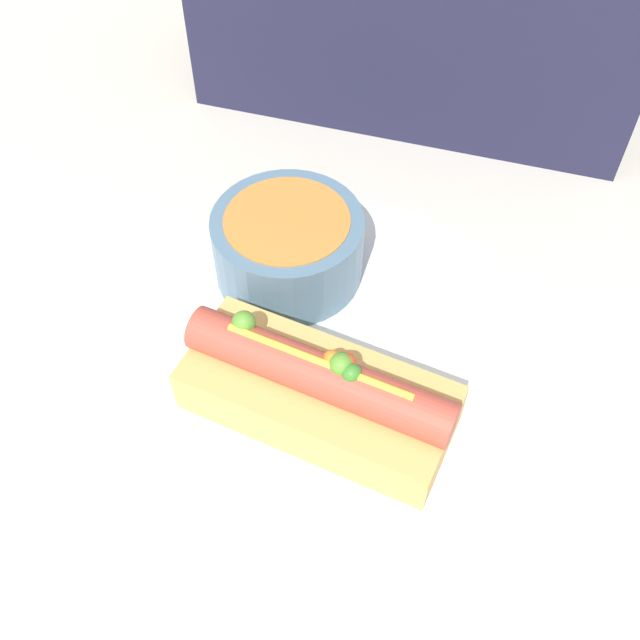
# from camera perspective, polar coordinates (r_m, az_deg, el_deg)

# --- Properties ---
(ground_plane) EXTENTS (4.00, 4.00, 0.00)m
(ground_plane) POSITION_cam_1_polar(r_m,az_deg,el_deg) (0.51, 0.00, -3.21)
(ground_plane) COLOR #BCB7AD
(dinner_plate) EXTENTS (0.30, 0.30, 0.02)m
(dinner_plate) POSITION_cam_1_polar(r_m,az_deg,el_deg) (0.51, 0.00, -2.70)
(dinner_plate) COLOR white
(dinner_plate) RESTS_ON ground_plane
(hot_dog) EXTENTS (0.17, 0.09, 0.06)m
(hot_dog) POSITION_cam_1_polar(r_m,az_deg,el_deg) (0.45, -0.12, -5.41)
(hot_dog) COLOR tan
(hot_dog) RESTS_ON dinner_plate
(soup_bowl) EXTENTS (0.11, 0.11, 0.05)m
(soup_bowl) POSITION_cam_1_polar(r_m,az_deg,el_deg) (0.53, -2.45, 5.82)
(soup_bowl) COLOR slate
(soup_bowl) RESTS_ON dinner_plate
(spoon) EXTENTS (0.05, 0.14, 0.01)m
(spoon) POSITION_cam_1_polar(r_m,az_deg,el_deg) (0.53, -3.96, 1.70)
(spoon) COLOR #B7B7BC
(spoon) RESTS_ON dinner_plate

